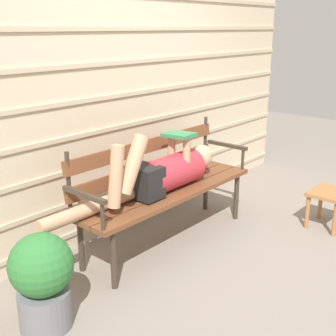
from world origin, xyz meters
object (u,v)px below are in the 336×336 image
(reclining_person, at_px, (161,173))
(footstool, at_px, (329,199))
(park_bench, at_px, (162,182))
(potted_plant, at_px, (42,278))

(reclining_person, relative_size, footstool, 4.77)
(park_bench, xyz_separation_m, potted_plant, (-1.33, -0.24, -0.19))
(reclining_person, bearing_deg, potted_plant, -172.39)
(reclining_person, relative_size, potted_plant, 2.83)
(park_bench, distance_m, potted_plant, 1.36)
(park_bench, height_order, potted_plant, park_bench)
(reclining_person, distance_m, footstool, 1.58)
(footstool, relative_size, potted_plant, 0.59)
(park_bench, height_order, reclining_person, reclining_person)
(footstool, bearing_deg, potted_plant, 163.63)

